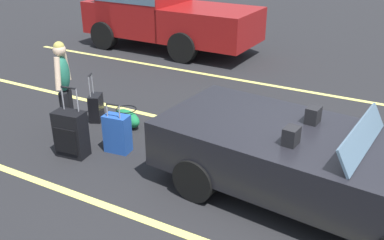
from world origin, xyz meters
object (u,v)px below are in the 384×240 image
Objects in this scene: suitcase_large_black at (71,134)px; suitcase_medium_bright at (117,133)px; parked_pickup_truck_near at (158,10)px; duffel_bag at (127,118)px; traveler_person at (64,85)px; suitcase_small_carryon at (96,107)px; convertible_car at (331,166)px.

suitcase_large_black is 0.71m from suitcase_medium_bright.
suitcase_large_black is at bearing 112.24° from parked_pickup_truck_near.
duffel_bag is 1.27m from traveler_person.
suitcase_medium_bright is at bearing -59.73° from suitcase_small_carryon.
duffel_bag is 5.51m from parked_pickup_truck_near.
traveler_person is 5.90m from parked_pickup_truck_near.
duffel_bag is at bearing 21.33° from suitcase_medium_bright.
traveler_person reaches higher than duffel_bag.
suitcase_medium_bright is (-3.26, -0.09, -0.28)m from convertible_car.
parked_pickup_truck_near is (-2.85, 5.68, 0.80)m from suitcase_medium_bright.
traveler_person is at bearing 80.85° from suitcase_medium_bright.
suitcase_small_carryon is 1.28× the size of duffel_bag.
suitcase_medium_bright is at bearing -172.64° from convertible_car.
convertible_car is 2.60× the size of traveler_person.
parked_pickup_truck_near reaches higher than suitcase_small_carryon.
convertible_car is 3.83× the size of suitcase_large_black.
traveler_person is (0.01, -0.72, 0.67)m from suitcase_small_carryon.
suitcase_large_black is at bearing -94.66° from duffel_bag.
suitcase_medium_bright is at bearing -28.07° from traveler_person.
traveler_person is (-0.64, -0.77, 0.77)m from duffel_bag.
parked_pickup_truck_near is (-1.76, 4.91, 0.85)m from suitcase_small_carryon.
duffel_bag is (0.10, 1.28, -0.21)m from suitcase_large_black.
suitcase_medium_bright is 0.94× the size of suitcase_small_carryon.
convertible_car is 5.09× the size of suitcase_medium_bright.
convertible_car is 3.79m from duffel_bag.
suitcase_medium_bright is 6.40m from parked_pickup_truck_near.
suitcase_medium_bright is 0.94m from duffel_bag.
duffel_bag is at bearing 118.04° from parked_pickup_truck_near.
parked_pickup_truck_near is (-2.41, 4.86, 0.95)m from duffel_bag.
convertible_car reaches higher than suitcase_medium_bright.
suitcase_large_black is at bearing -90.58° from suitcase_small_carryon.
parked_pickup_truck_near reaches higher than suitcase_large_black.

